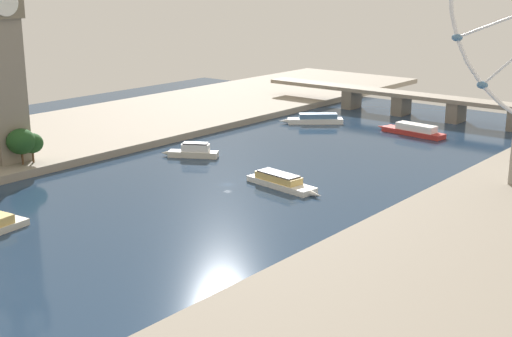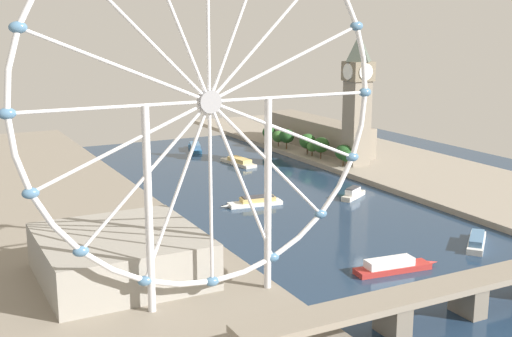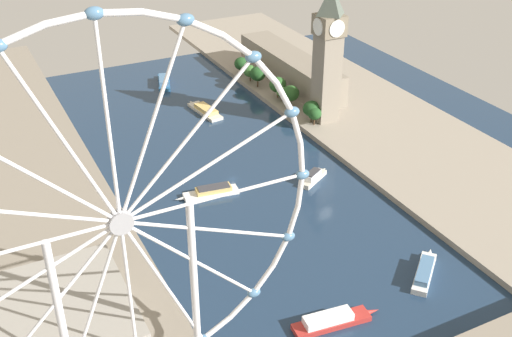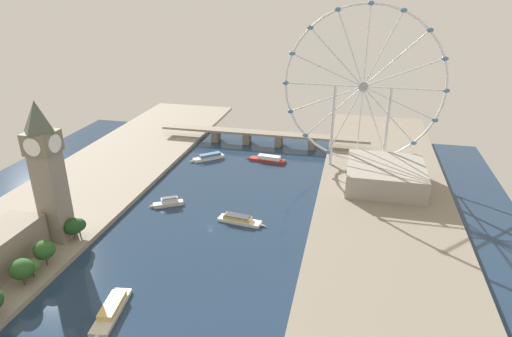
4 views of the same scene
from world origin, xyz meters
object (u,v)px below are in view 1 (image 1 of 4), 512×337
object	(u,v)px
river_bridge	(428,101)
tour_boat_3	(315,119)
tour_boat_4	(281,182)
tour_boat_5	(193,151)
tour_boat_0	(413,130)

from	to	relation	value
river_bridge	tour_boat_3	distance (m)	59.91
tour_boat_3	tour_boat_4	bearing A→B (deg)	77.69
tour_boat_4	tour_boat_5	xyz separation A→B (m)	(-52.40, 10.87, 0.38)
tour_boat_0	tour_boat_5	distance (m)	104.76
tour_boat_4	tour_boat_5	distance (m)	53.52
tour_boat_4	tour_boat_5	bearing A→B (deg)	176.05
river_bridge	tour_boat_4	distance (m)	144.44
tour_boat_0	tour_boat_4	xyz separation A→B (m)	(3.47, -103.50, -0.21)
river_bridge	tour_boat_3	world-z (taller)	river_bridge
river_bridge	tour_boat_5	distance (m)	137.54
tour_boat_3	tour_boat_4	xyz separation A→B (m)	(52.83, -96.52, -0.16)
tour_boat_5	tour_boat_4	bearing A→B (deg)	138.11
tour_boat_3	tour_boat_0	bearing A→B (deg)	147.05
river_bridge	tour_boat_4	xyz separation A→B (m)	(16.09, -143.38, -6.74)
river_bridge	tour_boat_4	bearing A→B (deg)	-83.60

